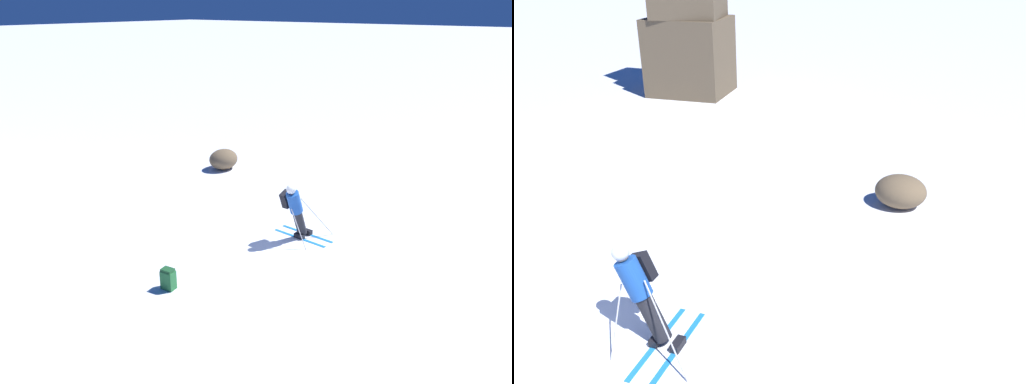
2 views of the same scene
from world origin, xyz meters
The scene contains 4 objects.
ground_plane centered at (0.00, 0.00, 0.00)m, with size 300.00×300.00×0.00m, color white.
skier centered at (0.94, 0.05, 0.93)m, with size 1.39×1.69×1.72m.
rock_pillar centered at (-4.31, 14.03, 3.65)m, with size 3.09×2.72×8.71m.
exposed_boulder_1 centered at (4.52, 5.67, 0.38)m, with size 1.18×1.01×0.77m, color brown.
Camera 2 is at (4.35, -5.20, 5.42)m, focal length 35.00 mm.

